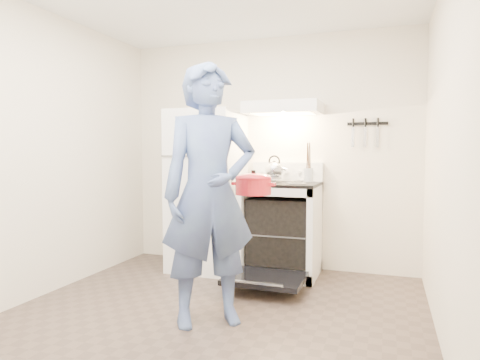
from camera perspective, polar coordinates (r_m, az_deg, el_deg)
name	(u,v)px	position (r m, az deg, el deg)	size (l,w,h in m)	color
floor	(201,326)	(3.29, -5.16, -18.82)	(3.60, 3.60, 0.00)	#493B33
back_wall	(268,153)	(4.73, 3.75, 3.61)	(3.20, 0.02, 2.50)	beige
refrigerator	(207,190)	(4.62, -4.39, -1.37)	(0.70, 0.70, 1.70)	white
stove_body	(281,230)	(4.44, 5.47, -6.68)	(0.76, 0.65, 0.92)	white
cooktop	(281,184)	(4.37, 5.51, -0.54)	(0.76, 0.65, 0.03)	black
backsplash	(287,172)	(4.64, 6.35, 1.12)	(0.76, 0.07, 0.20)	white
oven_door	(265,278)	(3.95, 3.35, -12.96)	(0.70, 0.54, 0.04)	black
oven_rack	(281,232)	(4.44, 5.47, -6.93)	(0.60, 0.52, 0.01)	slate
range_hood	(283,108)	(4.46, 5.80, 9.51)	(0.76, 0.50, 0.12)	white
knife_strip	(367,124)	(4.56, 16.64, 7.22)	(0.40, 0.02, 0.03)	black
pizza_stone	(273,230)	(4.48, 4.38, -6.63)	(0.29, 0.29, 0.02)	#947652
tea_kettle	(274,169)	(4.45, 4.59, 1.50)	(0.23, 0.19, 0.28)	#B7B7BC
utensil_jar	(308,175)	(4.09, 9.12, 0.67)	(0.09, 0.09, 0.13)	silver
person	(210,194)	(3.12, -4.08, -1.92)	(0.70, 0.46, 1.91)	#37417D
dutch_oven	(253,186)	(3.39, 1.80, -0.84)	(0.35, 0.28, 0.23)	red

